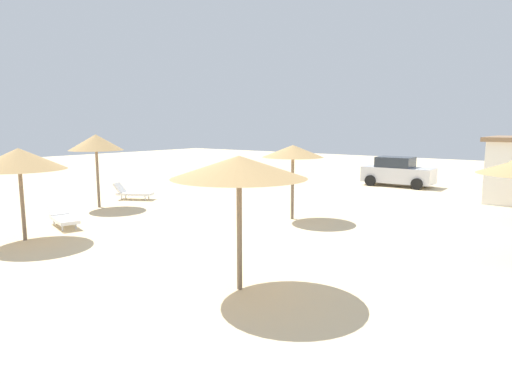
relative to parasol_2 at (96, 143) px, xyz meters
name	(u,v)px	position (x,y,z in m)	size (l,w,h in m)	color
ground_plane	(197,242)	(7.60, -1.57, -2.83)	(80.00, 80.00, 0.00)	beige
parasol_2	(96,143)	(0.00, 0.00, 0.00)	(2.31, 2.31, 3.18)	#75604C
parasol_3	(19,159)	(3.14, -4.71, -0.28)	(2.77, 2.77, 2.89)	#75604C
parasol_4	(239,168)	(11.18, -3.87, -0.14)	(2.93, 2.93, 2.94)	#75604C
parasol_5	(293,152)	(8.10, 3.07, -0.24)	(2.33, 2.33, 2.84)	#75604C
lounger_2	(132,193)	(-0.53, 2.19, -2.50)	(1.94, 1.43, 0.80)	white
lounger_3	(63,218)	(2.29, -2.94, -2.52)	(2.01, 1.13, 0.64)	white
parked_car	(397,172)	(7.99, 14.71, -2.00)	(4.05, 2.08, 1.72)	silver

